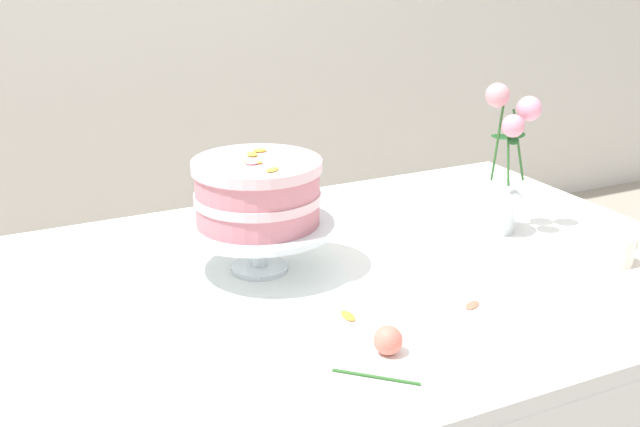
# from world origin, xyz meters

# --- Properties ---
(dining_table) EXTENTS (1.40, 1.00, 0.74)m
(dining_table) POSITION_xyz_m (0.00, -0.02, 0.65)
(dining_table) COLOR white
(dining_table) RESTS_ON ground
(linen_napkin) EXTENTS (0.39, 0.39, 0.00)m
(linen_napkin) POSITION_xyz_m (-0.17, 0.08, 0.74)
(linen_napkin) COLOR white
(linen_napkin) RESTS_ON dining_table
(cake_stand) EXTENTS (0.29, 0.29, 0.10)m
(cake_stand) POSITION_xyz_m (-0.17, 0.08, 0.82)
(cake_stand) COLOR silver
(cake_stand) RESTS_ON linen_napkin
(layer_cake) EXTENTS (0.24, 0.24, 0.13)m
(layer_cake) POSITION_xyz_m (-0.17, 0.08, 0.90)
(layer_cake) COLOR #CC7A84
(layer_cake) RESTS_ON cake_stand
(flower_vase) EXTENTS (0.13, 0.11, 0.32)m
(flower_vase) POSITION_xyz_m (0.38, 0.05, 0.87)
(flower_vase) COLOR silver
(flower_vase) RESTS_ON dining_table
(teacup) EXTENTS (0.12, 0.12, 0.06)m
(teacup) POSITION_xyz_m (0.46, -0.21, 0.77)
(teacup) COLOR silver
(teacup) RESTS_ON dining_table
(fallen_rose) EXTENTS (0.13, 0.13, 0.05)m
(fallen_rose) POSITION_xyz_m (-0.12, -0.30, 0.76)
(fallen_rose) COLOR #2D6028
(fallen_rose) RESTS_ON dining_table
(loose_petal_0) EXTENTS (0.02, 0.04, 0.01)m
(loose_petal_0) POSITION_xyz_m (-0.11, -0.16, 0.74)
(loose_petal_0) COLOR orange
(loose_petal_0) RESTS_ON dining_table
(loose_petal_1) EXTENTS (0.04, 0.04, 0.00)m
(loose_petal_1) POSITION_xyz_m (0.11, -0.22, 0.74)
(loose_petal_1) COLOR #E56B51
(loose_petal_1) RESTS_ON dining_table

